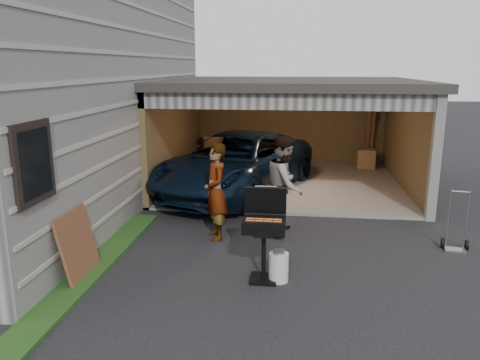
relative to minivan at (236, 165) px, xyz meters
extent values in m
plane|color=black|center=(0.54, -5.20, -0.76)|extent=(80.00, 80.00, 0.00)
cube|color=#474744|center=(-5.46, -1.20, 1.99)|extent=(7.00, 11.00, 5.50)
cube|color=#193814|center=(-1.71, -6.20, -0.73)|extent=(0.50, 8.00, 0.06)
cube|color=#605E59|center=(1.29, 1.30, -0.73)|extent=(6.50, 6.00, 0.06)
cube|color=#493622|center=(1.29, 4.23, 0.59)|extent=(6.50, 0.15, 2.70)
cube|color=#493622|center=(4.46, 1.30, 0.59)|extent=(0.15, 6.00, 2.70)
cube|color=#493622|center=(-1.89, 1.30, 0.59)|extent=(0.15, 6.00, 2.70)
cube|color=#2D2B28|center=(1.29, 1.30, 2.04)|extent=(6.80, 6.30, 0.20)
cube|color=#474744|center=(1.29, -1.62, 1.76)|extent=(6.50, 0.16, 0.36)
cube|color=silver|center=(1.29, -0.40, 1.86)|extent=(6.00, 2.40, 0.06)
cube|color=#474744|center=(4.44, -1.65, 0.59)|extent=(0.20, 0.18, 2.70)
cube|color=brown|center=(-1.26, 3.50, -0.45)|extent=(0.60, 0.50, 0.50)
cube|color=brown|center=(-1.26, 3.50, 0.03)|extent=(0.50, 0.45, 0.45)
cube|color=brown|center=(3.74, 3.40, -0.40)|extent=(0.55, 0.50, 0.60)
cube|color=brown|center=(3.92, 4.00, 0.44)|extent=(0.24, 0.43, 2.20)
imported|color=black|center=(0.00, 0.00, 0.00)|extent=(4.22, 5.99, 1.52)
imported|color=#99AAC1|center=(0.04, -3.26, 0.17)|extent=(0.67, 0.80, 1.86)
imported|color=#50291F|center=(1.34, -2.80, 0.23)|extent=(0.91, 1.08, 1.97)
cube|color=black|center=(1.08, -5.00, -0.73)|extent=(0.41, 0.41, 0.05)
cylinder|color=black|center=(1.08, -5.00, -0.32)|extent=(0.07, 0.07, 0.82)
cube|color=black|center=(1.08, -5.00, 0.15)|extent=(0.65, 0.45, 0.20)
cube|color=#59595B|center=(1.08, -5.00, 0.23)|extent=(0.59, 0.39, 0.01)
cube|color=black|center=(1.08, -4.72, 0.45)|extent=(0.65, 0.12, 0.45)
cylinder|color=silver|center=(1.32, -4.99, -0.53)|extent=(0.34, 0.34, 0.46)
cube|color=brown|center=(-1.80, -5.25, -0.22)|extent=(0.27, 0.98, 1.08)
cube|color=gray|center=(4.44, -3.40, -0.74)|extent=(0.39, 0.28, 0.04)
cylinder|color=black|center=(4.25, -3.25, -0.67)|extent=(0.07, 0.19, 0.19)
cylinder|color=black|center=(4.66, -3.31, -0.67)|extent=(0.07, 0.19, 0.19)
cylinder|color=gray|center=(4.30, -3.25, -0.19)|extent=(0.03, 0.03, 1.08)
cylinder|color=gray|center=(4.61, -3.30, -0.19)|extent=(0.03, 0.03, 1.08)
cylinder|color=gray|center=(4.45, -3.28, 0.32)|extent=(0.31, 0.08, 0.03)
camera|label=1|loc=(1.55, -11.71, 2.50)|focal=35.00mm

